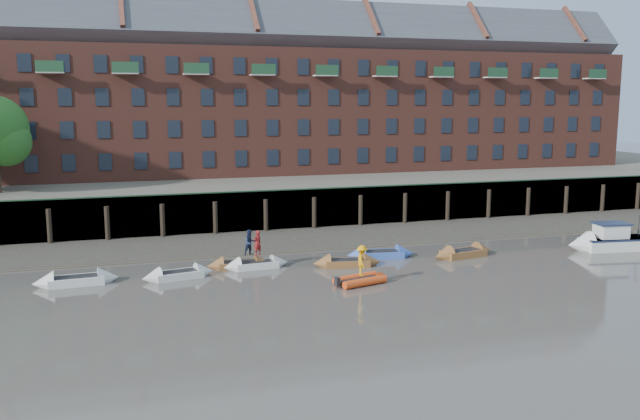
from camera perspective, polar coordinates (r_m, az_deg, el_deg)
name	(u,v)px	position (r m, az deg, el deg)	size (l,w,h in m)	color
ground	(401,309)	(34.41, 6.80, -8.32)	(220.00, 220.00, 0.00)	#57524B
foreshore	(303,239)	(50.85, -1.44, -2.49)	(110.00, 8.00, 0.50)	#3D382F
mud_band	(316,249)	(47.65, -0.33, -3.29)	(110.00, 1.60, 0.10)	#4C4336
river_wall	(288,210)	(54.72, -2.69, 0.04)	(110.00, 1.23, 3.30)	#2D2A26
bank_terrace	(254,189)	(67.85, -5.57, 1.80)	(110.00, 28.00, 3.20)	#5E594D
apartment_terrace	(250,75)	(68.31, -5.89, 11.28)	(80.60, 15.56, 20.98)	brown
rowboat_0	(76,280)	(40.95, -19.84, -5.60)	(4.75, 1.66, 1.36)	silver
rowboat_1	(178,275)	(40.71, -11.84, -5.35)	(4.45, 2.07, 1.24)	silver
rowboat_2	(239,264)	(42.62, -6.80, -4.58)	(4.12, 1.33, 1.18)	brown
rowboat_3	(256,265)	(42.42, -5.41, -4.61)	(4.23, 1.50, 1.21)	silver
rowboat_4	(347,263)	(42.75, 2.28, -4.46)	(4.48, 1.95, 1.26)	brown
rowboat_5	(381,254)	(45.15, 5.13, -3.73)	(4.68, 1.90, 1.32)	#3C60BF
rowboat_6	(463,253)	(46.25, 11.97, -3.58)	(4.84, 2.19, 1.35)	brown
rib_tender	(362,280)	(38.81, 3.53, -5.87)	(3.19, 2.18, 0.54)	#DD4615
motor_launch	(603,241)	(51.11, 22.70, -2.44)	(6.13, 2.68, 2.45)	silver
person_rower_a	(257,243)	(42.17, -5.29, -2.78)	(0.57, 0.37, 1.55)	maroon
person_rower_b	(250,242)	(42.19, -5.92, -2.73)	(0.79, 0.62, 1.63)	#19233F
person_rib_crew	(362,261)	(38.39, 3.55, -4.27)	(1.13, 0.65, 1.76)	orange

